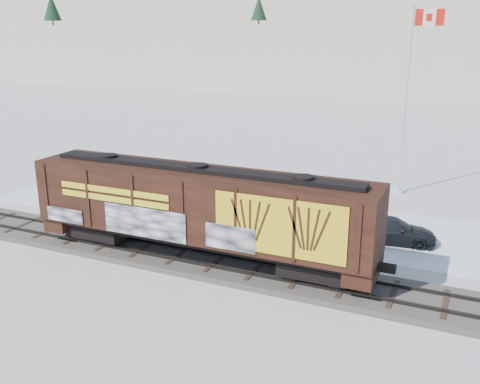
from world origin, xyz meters
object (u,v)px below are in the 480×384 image
at_px(car_silver, 245,204).
at_px(car_white, 245,198).
at_px(hopper_railcar, 199,207).
at_px(car_dark, 392,230).
at_px(flagpole, 405,127).

height_order(car_silver, car_white, car_white).
relative_size(hopper_railcar, car_dark, 3.70).
bearing_deg(car_white, flagpole, -37.26).
height_order(flagpole, car_dark, flagpole).
xyz_separation_m(car_silver, car_white, (-0.32, 0.75, 0.09)).
xyz_separation_m(hopper_railcar, car_dark, (7.80, 6.46, -2.15)).
xyz_separation_m(hopper_railcar, car_silver, (-0.90, 7.31, -2.11)).
relative_size(car_silver, car_white, 0.85).
bearing_deg(car_dark, hopper_railcar, 122.58).
xyz_separation_m(flagpole, car_white, (-8.11, -7.90, -3.71)).
distance_m(car_white, car_dark, 9.17).
distance_m(hopper_railcar, flagpole, 17.46).
bearing_deg(hopper_railcar, car_dark, 39.60).
relative_size(car_silver, car_dark, 0.90).
xyz_separation_m(car_silver, car_dark, (8.71, -0.86, -0.03)).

